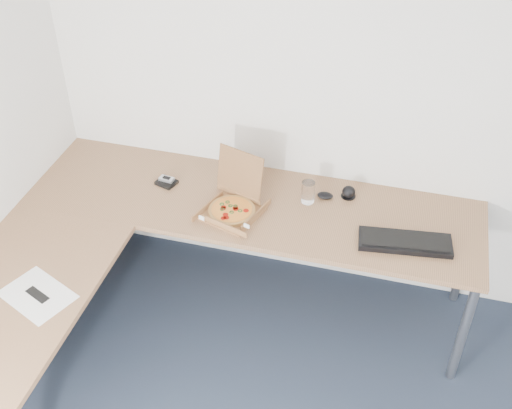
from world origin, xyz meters
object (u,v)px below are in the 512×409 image
(keyboard, at_px, (405,242))
(wallet, at_px, (167,182))
(drinking_glass, at_px, (308,192))
(pizza_box, at_px, (233,207))
(desk, at_px, (170,247))

(keyboard, relative_size, wallet, 4.34)
(drinking_glass, xyz_separation_m, keyboard, (0.55, -0.22, -0.05))
(wallet, bearing_deg, pizza_box, -0.13)
(desk, xyz_separation_m, wallet, (-0.20, 0.47, 0.04))
(pizza_box, relative_size, keyboard, 0.70)
(desk, bearing_deg, keyboard, 14.40)
(desk, bearing_deg, pizza_box, 53.56)
(keyboard, bearing_deg, drinking_glass, 151.09)
(pizza_box, xyz_separation_m, wallet, (-0.44, 0.14, -0.03))
(desk, relative_size, pizza_box, 7.61)
(desk, distance_m, drinking_glass, 0.81)
(pizza_box, height_order, keyboard, pizza_box)
(desk, xyz_separation_m, drinking_glass, (0.61, 0.52, 0.09))
(desk, height_order, wallet, wallet)
(desk, height_order, keyboard, keyboard)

